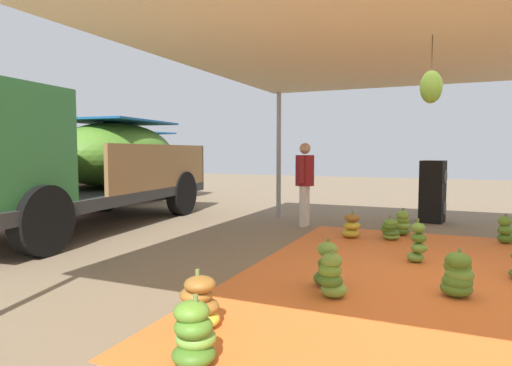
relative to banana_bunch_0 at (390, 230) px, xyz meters
name	(u,v)px	position (x,y,z in m)	size (l,w,h in m)	color
ground_plane	(203,256)	(-2.18, 2.27, -0.17)	(40.00, 40.00, 0.00)	#7F6B51
tarp_orange	(433,281)	(-2.18, -0.73, -0.17)	(6.06, 4.28, 0.01)	orange
tent_canopy	(449,34)	(-2.18, -0.82, 2.55)	(8.00, 7.00, 2.80)	#9EA0A5
banana_bunch_0	(390,230)	(0.00, 0.00, 0.00)	(0.37, 0.39, 0.41)	#75A83D
banana_bunch_1	(194,335)	(-4.95, 0.71, 0.04)	(0.43, 0.42, 0.49)	#477523
banana_bunch_2	(327,266)	(-2.88, 0.31, 0.06)	(0.38, 0.39, 0.53)	#477523
banana_bunch_4	(402,224)	(0.49, -0.15, 0.04)	(0.37, 0.37, 0.48)	#477523
banana_bunch_5	(351,227)	(-0.04, 0.62, 0.02)	(0.42, 0.42, 0.45)	gold
banana_bunch_6	(505,231)	(0.43, -1.70, 0.03)	(0.32, 0.32, 0.47)	#477523
banana_bunch_7	(200,303)	(-4.37, 1.01, 0.04)	(0.43, 0.45, 0.48)	gold
banana_bunch_10	(331,277)	(-3.20, 0.19, 0.04)	(0.36, 0.37, 0.49)	#75A83D
banana_bunch_11	(418,244)	(-1.39, -0.51, 0.08)	(0.31, 0.33, 0.58)	#6B9E38
banana_bunch_12	(458,275)	(-2.66, -0.97, 0.05)	(0.45, 0.44, 0.48)	#518428
cargo_truck_main	(76,161)	(-1.18, 5.58, 1.10)	(6.40, 2.95, 2.40)	#2D2D2D
cargo_truck_far	(89,159)	(1.86, 8.25, 1.08)	(6.62, 3.49, 2.40)	#2D2D2D
worker_0	(305,178)	(0.79, 1.71, 0.77)	(0.60, 0.36, 1.63)	silver
speaker_stack	(433,192)	(2.29, -0.57, 0.46)	(0.53, 0.53, 1.27)	black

